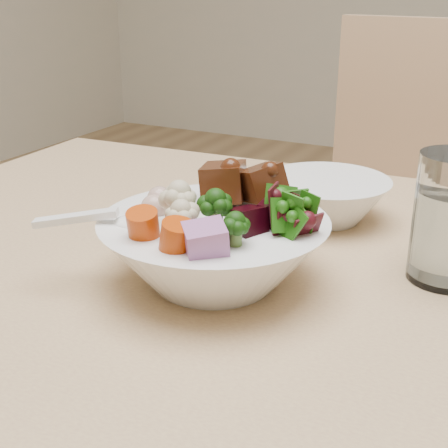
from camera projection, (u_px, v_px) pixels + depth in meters
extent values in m
cylinder|color=#D7B67F|center=(101.00, 335.00, 1.18)|extent=(0.05, 0.05, 0.65)
cube|color=tan|center=(385.00, 274.00, 1.17)|extent=(0.46, 0.46, 0.04)
cube|color=tan|center=(432.00, 137.00, 1.23)|extent=(0.41, 0.09, 0.45)
cylinder|color=tan|center=(255.00, 389.00, 1.21)|extent=(0.03, 0.03, 0.42)
cylinder|color=tan|center=(334.00, 316.00, 1.48)|extent=(0.03, 0.03, 0.42)
sphere|color=black|center=(216.00, 214.00, 0.55)|extent=(0.04, 0.04, 0.04)
sphere|color=beige|center=(180.00, 208.00, 0.56)|extent=(0.04, 0.04, 0.04)
cube|color=black|center=(274.00, 217.00, 0.56)|extent=(0.04, 0.04, 0.03)
cube|color=#A262A1|center=(206.00, 242.00, 0.50)|extent=(0.04, 0.05, 0.04)
cylinder|color=#CA3605|center=(143.00, 227.00, 0.53)|extent=(0.03, 0.03, 0.03)
sphere|color=tan|center=(154.00, 208.00, 0.59)|extent=(0.02, 0.02, 0.02)
ellipsoid|color=white|center=(134.00, 224.00, 0.57)|extent=(0.05, 0.05, 0.01)
cube|color=white|center=(76.00, 218.00, 0.57)|extent=(0.08, 0.05, 0.02)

